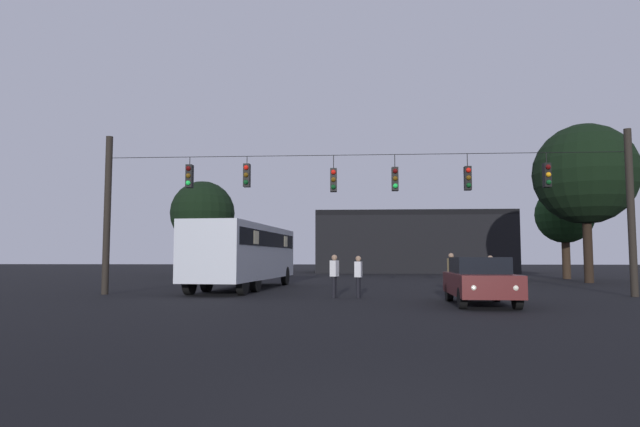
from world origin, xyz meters
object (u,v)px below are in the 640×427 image
(pedestrian_crossing_left, at_px, (358,274))
(tree_behind_building, at_px, (203,213))
(pedestrian_near_bus, at_px, (451,270))
(tree_right_far, at_px, (565,215))
(city_bus, at_px, (245,250))
(pedestrian_crossing_center, at_px, (491,273))
(car_near_right, at_px, (480,280))
(pedestrian_crossing_right, at_px, (334,274))
(tree_left_silhouette, at_px, (585,174))

(pedestrian_crossing_left, height_order, tree_behind_building, tree_behind_building)
(pedestrian_near_bus, distance_m, tree_right_far, 18.86)
(city_bus, distance_m, pedestrian_near_bus, 9.65)
(pedestrian_crossing_center, distance_m, pedestrian_near_bus, 2.46)
(tree_behind_building, bearing_deg, pedestrian_near_bus, -50.61)
(car_near_right, height_order, pedestrian_crossing_right, pedestrian_crossing_right)
(city_bus, height_order, pedestrian_crossing_left, city_bus)
(pedestrian_crossing_left, height_order, pedestrian_crossing_right, pedestrian_crossing_right)
(pedestrian_crossing_left, relative_size, tree_behind_building, 0.20)
(pedestrian_crossing_left, height_order, pedestrian_near_bus, pedestrian_near_bus)
(pedestrian_crossing_center, bearing_deg, tree_behind_building, 128.40)
(car_near_right, xyz_separation_m, pedestrian_crossing_left, (-3.87, 2.62, 0.08))
(city_bus, relative_size, tree_left_silhouette, 1.17)
(pedestrian_crossing_left, bearing_deg, city_bus, 134.86)
(city_bus, xyz_separation_m, pedestrian_crossing_left, (5.38, -5.41, -0.99))
(city_bus, bearing_deg, car_near_right, -40.96)
(pedestrian_near_bus, bearing_deg, car_near_right, -91.52)
(pedestrian_crossing_center, height_order, pedestrian_crossing_right, pedestrian_crossing_right)
(pedestrian_crossing_left, bearing_deg, tree_behind_building, 118.10)
(pedestrian_crossing_center, xyz_separation_m, tree_behind_building, (-18.04, 22.76, 4.30))
(pedestrian_crossing_center, relative_size, pedestrian_near_bus, 0.93)
(tree_left_silhouette, bearing_deg, pedestrian_crossing_right, -138.74)
(pedestrian_crossing_left, xyz_separation_m, pedestrian_crossing_center, (5.17, 1.34, 0.01))
(car_near_right, xyz_separation_m, tree_left_silhouette, (9.79, 15.46, 5.68))
(pedestrian_crossing_left, relative_size, pedestrian_crossing_right, 0.97)
(pedestrian_crossing_center, bearing_deg, tree_right_far, 61.58)
(city_bus, distance_m, tree_behind_building, 20.41)
(tree_behind_building, bearing_deg, car_near_right, -57.94)
(car_near_right, relative_size, pedestrian_crossing_center, 2.77)
(pedestrian_crossing_left, distance_m, tree_right_far, 24.03)
(car_near_right, height_order, pedestrian_near_bus, pedestrian_near_bus)
(pedestrian_crossing_right, height_order, tree_left_silhouette, tree_left_silhouette)
(tree_left_silhouette, bearing_deg, pedestrian_crossing_center, -126.42)
(car_near_right, bearing_deg, pedestrian_crossing_right, 150.52)
(tree_behind_building, height_order, tree_right_far, tree_behind_building)
(pedestrian_crossing_center, bearing_deg, pedestrian_crossing_right, -168.19)
(pedestrian_crossing_right, relative_size, tree_behind_building, 0.21)
(pedestrian_near_bus, bearing_deg, tree_left_silhouette, 44.08)
(pedestrian_crossing_right, bearing_deg, tree_right_far, 50.33)
(car_near_right, xyz_separation_m, pedestrian_crossing_center, (1.30, 3.96, 0.09))
(pedestrian_crossing_center, height_order, pedestrian_near_bus, pedestrian_near_bus)
(tree_right_far, bearing_deg, pedestrian_near_bus, -124.74)
(car_near_right, bearing_deg, pedestrian_crossing_left, 145.86)
(car_near_right, bearing_deg, tree_behind_building, 122.06)
(pedestrian_near_bus, bearing_deg, tree_right_far, 55.26)
(pedestrian_crossing_left, xyz_separation_m, pedestrian_near_bus, (4.03, 3.52, 0.08))
(pedestrian_crossing_right, xyz_separation_m, tree_left_silhouette, (14.56, 12.77, 5.57))
(pedestrian_crossing_center, distance_m, tree_left_silhouette, 15.34)
(pedestrian_crossing_right, distance_m, tree_behind_building, 27.19)
(pedestrian_crossing_left, relative_size, tree_left_silhouette, 0.16)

